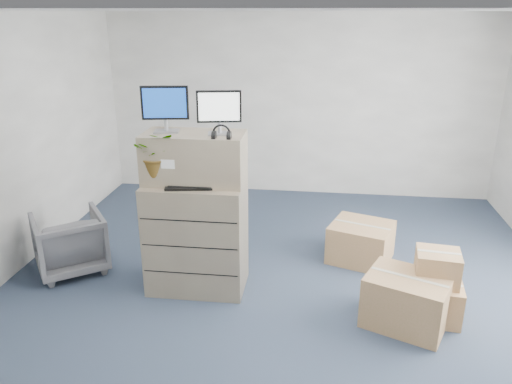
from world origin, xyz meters
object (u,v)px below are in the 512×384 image
Objects in this scene: keyboard at (190,186)px; office_chair at (69,240)px; potted_plant at (158,160)px; monitor_left at (165,106)px; monitor_right at (219,110)px; water_bottle at (204,167)px; filing_cabinet_lower at (197,236)px.

keyboard is 0.65× the size of office_chair.
keyboard is at bearing -8.13° from potted_plant.
potted_plant is (-0.33, 0.05, 0.24)m from keyboard.
monitor_right is at bearing -12.33° from monitor_left.
monitor_left is at bearing 166.16° from monitor_right.
monitor_left is 0.70m from water_bottle.
monitor_left is at bearing 178.63° from water_bottle.
filing_cabinet_lower is at bearing 176.93° from monitor_right.
filing_cabinet_lower is 0.91m from potted_plant.
monitor_right is (0.54, -0.02, -0.02)m from monitor_left.
monitor_left is 0.81m from keyboard.
filing_cabinet_lower is 2.56× the size of monitor_left.
water_bottle is at bearing 52.01° from keyboard.
monitor_right is 0.88× the size of keyboard.
monitor_left is at bearing 138.76° from office_chair.
filing_cabinet_lower is at bearing 14.60° from potted_plant.
potted_plant is (-0.06, -0.15, -0.50)m from monitor_left.
filing_cabinet_lower is 2.75× the size of monitor_right.
monitor_left is (-0.27, 0.06, 1.34)m from filing_cabinet_lower.
keyboard is at bearing 132.28° from office_chair.
water_bottle is (0.09, 0.05, 0.74)m from filing_cabinet_lower.
monitor_right reaches higher than filing_cabinet_lower.
office_chair is (-1.24, 0.10, -1.55)m from monitor_left.
potted_plant is at bearing -161.80° from water_bottle.
monitor_left reaches higher than potted_plant.
monitor_right is at bearing 22.27° from keyboard.
keyboard is (-0.01, -0.13, 0.60)m from filing_cabinet_lower.
monitor_left is at bearing 166.96° from filing_cabinet_lower.
keyboard is at bearing -45.98° from monitor_left.
keyboard is (0.27, -0.20, -0.74)m from monitor_left.
monitor_right is at bearing 139.39° from office_chair.
keyboard is 0.26m from water_bottle.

